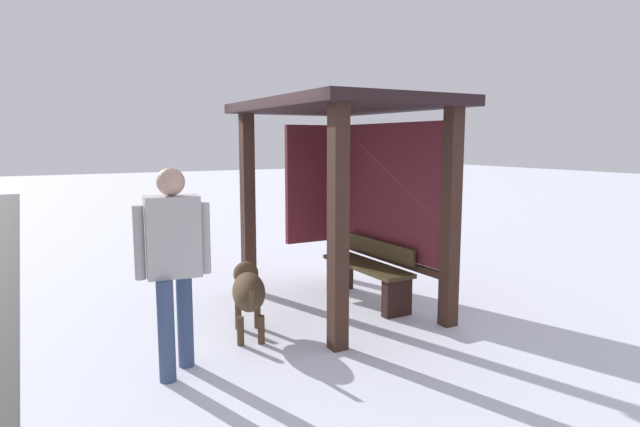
{
  "coord_description": "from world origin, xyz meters",
  "views": [
    {
      "loc": [
        5.47,
        -3.29,
        2.02
      ],
      "look_at": [
        0.37,
        -0.46,
        1.23
      ],
      "focal_mm": 30.17,
      "sensor_mm": 36.0,
      "label": 1
    }
  ],
  "objects_px": {
    "bus_shelter": "(348,154)",
    "bench_left_inside": "(368,272)",
    "person_walking": "(173,254)",
    "dog": "(248,290)"
  },
  "relations": [
    {
      "from": "bus_shelter",
      "to": "bench_left_inside",
      "type": "xyz_separation_m",
      "value": [
        0.1,
        0.24,
        -1.48
      ]
    },
    {
      "from": "dog",
      "to": "bus_shelter",
      "type": "bearing_deg",
      "value": 106.34
    },
    {
      "from": "bus_shelter",
      "to": "person_walking",
      "type": "bearing_deg",
      "value": -66.37
    },
    {
      "from": "bench_left_inside",
      "to": "dog",
      "type": "xyz_separation_m",
      "value": [
        0.34,
        -1.74,
        0.1
      ]
    },
    {
      "from": "bus_shelter",
      "to": "bench_left_inside",
      "type": "height_order",
      "value": "bus_shelter"
    },
    {
      "from": "bus_shelter",
      "to": "person_walking",
      "type": "height_order",
      "value": "bus_shelter"
    },
    {
      "from": "bus_shelter",
      "to": "dog",
      "type": "distance_m",
      "value": 2.08
    },
    {
      "from": "person_walking",
      "to": "dog",
      "type": "bearing_deg",
      "value": 124.01
    },
    {
      "from": "bus_shelter",
      "to": "bench_left_inside",
      "type": "bearing_deg",
      "value": 68.41
    },
    {
      "from": "dog",
      "to": "bench_left_inside",
      "type": "bearing_deg",
      "value": 101.13
    }
  ]
}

